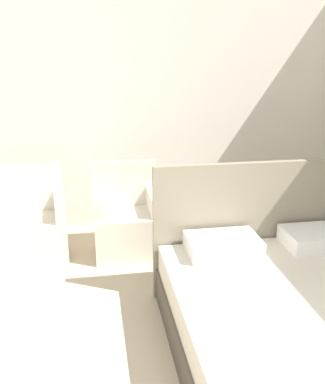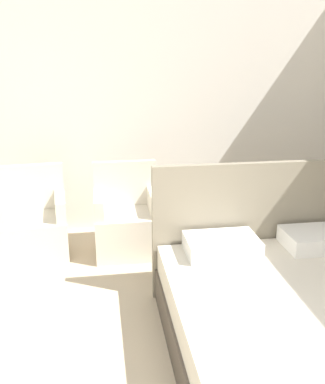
% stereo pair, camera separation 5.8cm
% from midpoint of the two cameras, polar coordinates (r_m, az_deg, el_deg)
% --- Properties ---
extents(wall_back, '(10.00, 0.06, 2.90)m').
position_cam_midpoint_polar(wall_back, '(5.04, -9.48, 10.76)').
color(wall_back, silver).
rests_on(wall_back, ground_plane).
extents(bed, '(1.92, 2.08, 1.20)m').
position_cam_midpoint_polar(bed, '(3.29, 18.27, -16.02)').
color(bed, '#4C4238').
rests_on(bed, ground_plane).
extents(armchair_near_window_left, '(0.73, 0.63, 0.96)m').
position_cam_midpoint_polar(armchair_near_window_left, '(4.66, -17.24, -5.05)').
color(armchair_near_window_left, beige).
rests_on(armchair_near_window_left, ground_plane).
extents(armchair_near_window_right, '(0.68, 0.57, 0.96)m').
position_cam_midpoint_polar(armchair_near_window_right, '(4.62, -5.18, -4.47)').
color(armchair_near_window_right, beige).
rests_on(armchair_near_window_right, ground_plane).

